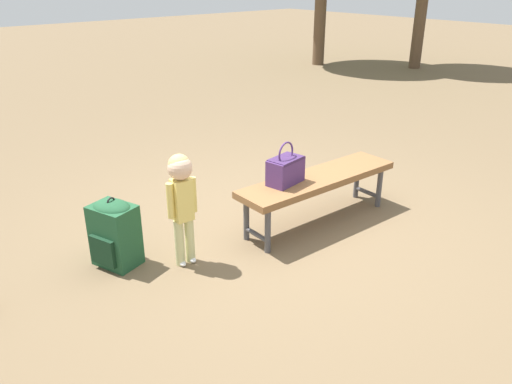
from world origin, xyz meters
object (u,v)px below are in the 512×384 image
at_px(park_bench, 318,182).
at_px(child_standing, 181,193).
at_px(handbag, 286,169).
at_px(backpack_large, 115,231).

distance_m(park_bench, child_standing, 1.33).
distance_m(handbag, backpack_large, 1.47).
height_order(child_standing, backpack_large, child_standing).
relative_size(handbag, backpack_large, 0.65).
xyz_separation_m(child_standing, backpack_large, (0.41, -0.34, -0.32)).
distance_m(handbag, child_standing, 0.97).
relative_size(handbag, child_standing, 0.41).
distance_m(park_bench, backpack_large, 1.79).
xyz_separation_m(park_bench, backpack_large, (1.70, -0.54, -0.11)).
xyz_separation_m(handbag, child_standing, (0.96, -0.12, 0.02)).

